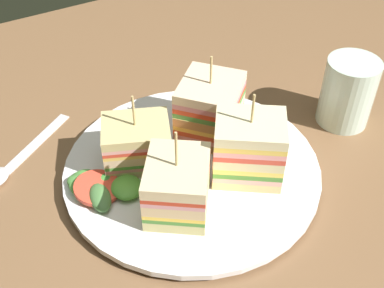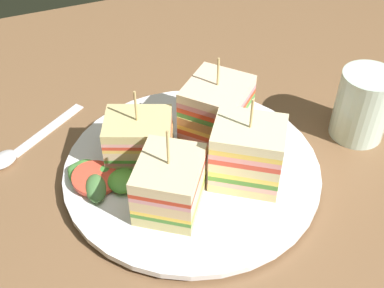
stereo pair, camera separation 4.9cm
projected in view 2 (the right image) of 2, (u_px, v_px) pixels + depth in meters
The scene contains 9 objects.
ground_plane at pixel (192, 180), 52.56cm from camera, with size 114.67×86.09×1.80cm, color brown.
plate at pixel (192, 169), 51.44cm from camera, with size 26.61×26.61×1.26cm.
sandwich_wedge_0 at pixel (139, 139), 50.54cm from camera, with size 8.25×7.39×8.40cm.
sandwich_wedge_1 at pixel (170, 184), 45.42cm from camera, with size 8.49×8.77×9.26cm.
sandwich_wedge_2 at pixel (247, 154), 47.58cm from camera, with size 8.67×8.33×9.84cm.
sandwich_wedge_3 at pixel (216, 111), 52.58cm from camera, with size 9.10×9.05×9.84cm.
salad_garnish at pixel (98, 178), 48.97cm from camera, with size 7.68×7.77×1.47cm.
spoon at pixel (17, 150), 54.11cm from camera, with size 12.20×9.29×1.00cm.
drinking_glass at pixel (362, 109), 54.54cm from camera, with size 6.01×6.01×8.04cm.
Camera 2 is at (13.75, 33.72, 37.19)cm, focal length 45.99 mm.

